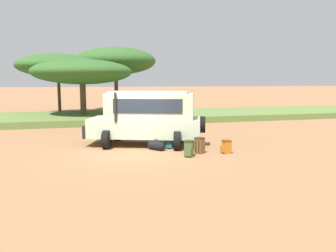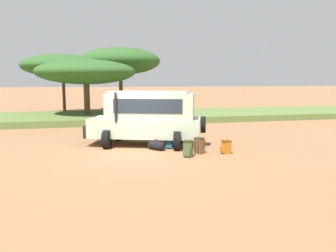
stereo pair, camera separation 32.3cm
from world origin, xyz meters
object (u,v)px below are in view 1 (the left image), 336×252
backpack_outermost (169,142)px  acacia_tree_far_left (58,66)px  safari_vehicle (147,117)px  backpack_beside_front_wheel (200,146)px  duffel_bag_low_black_case (156,146)px  backpack_cluster_center (226,147)px  backpack_near_rear_wheel (189,149)px  acacia_tree_left_mid (82,72)px  acacia_tree_centre_back (116,61)px

backpack_outermost → acacia_tree_far_left: bearing=108.8°
acacia_tree_far_left → backpack_outermost: bearing=-71.2°
safari_vehicle → acacia_tree_far_left: size_ratio=0.78×
backpack_beside_front_wheel → acacia_tree_far_left: (-6.37, 17.30, 3.86)m
backpack_outermost → duffel_bag_low_black_case: bearing=-161.9°
backpack_beside_front_wheel → backpack_cluster_center: bearing=-14.3°
backpack_near_rear_wheel → backpack_beside_front_wheel: bearing=36.9°
backpack_beside_front_wheel → backpack_near_rear_wheel: backpack_beside_front_wheel is taller
safari_vehicle → backpack_beside_front_wheel: (1.69, -2.21, -0.98)m
backpack_beside_front_wheel → backpack_cluster_center: (1.05, -0.27, -0.06)m
safari_vehicle → backpack_near_rear_wheel: bearing=-68.0°
safari_vehicle → acacia_tree_left_mid: bearing=104.7°
acacia_tree_centre_back → backpack_beside_front_wheel: bearing=-86.5°
backpack_cluster_center → backpack_outermost: bearing=141.7°
backpack_beside_front_wheel → backpack_cluster_center: size_ratio=1.21×
backpack_beside_front_wheel → backpack_near_rear_wheel: 0.76m
backpack_cluster_center → duffel_bag_low_black_case: bearing=152.6°
safari_vehicle → acacia_tree_far_left: 16.05m
backpack_cluster_center → duffel_bag_low_black_case: size_ratio=0.70×
backpack_outermost → duffel_bag_low_black_case: backpack_outermost is taller
acacia_tree_far_left → acacia_tree_centre_back: (5.14, 2.78, 0.63)m
duffel_bag_low_black_case → backpack_cluster_center: bearing=-27.4°
backpack_cluster_center → backpack_outermost: backpack_outermost is taller
backpack_near_rear_wheel → acacia_tree_left_mid: 14.04m
backpack_beside_front_wheel → acacia_tree_left_mid: acacia_tree_left_mid is taller
backpack_beside_front_wheel → acacia_tree_centre_back: 20.61m
safari_vehicle → acacia_tree_centre_back: 18.21m
safari_vehicle → backpack_beside_front_wheel: safari_vehicle is taller
safari_vehicle → backpack_cluster_center: bearing=-42.2°
acacia_tree_far_left → acacia_tree_centre_back: acacia_tree_centre_back is taller
acacia_tree_far_left → acacia_tree_left_mid: size_ratio=0.96×
backpack_beside_front_wheel → acacia_tree_left_mid: size_ratio=0.09×
backpack_beside_front_wheel → backpack_cluster_center: backpack_beside_front_wheel is taller
acacia_tree_centre_back → backpack_outermost: bearing=-89.1°
safari_vehicle → acacia_tree_left_mid: acacia_tree_left_mid is taller
backpack_near_rear_wheel → duffel_bag_low_black_case: (-0.94, 1.53, -0.12)m
acacia_tree_left_mid → backpack_outermost: bearing=-72.9°
backpack_outermost → acacia_tree_left_mid: 12.34m
safari_vehicle → acacia_tree_far_left: bearing=107.2°
backpack_beside_front_wheel → acacia_tree_far_left: size_ratio=0.09×
backpack_cluster_center → acacia_tree_far_left: size_ratio=0.08×
backpack_near_rear_wheel → acacia_tree_centre_back: size_ratio=0.08×
backpack_outermost → acacia_tree_far_left: size_ratio=0.09×
backpack_cluster_center → backpack_near_rear_wheel: 1.67m
acacia_tree_far_left → safari_vehicle: bearing=-72.8°
acacia_tree_centre_back → acacia_tree_far_left: bearing=-151.6°
backpack_beside_front_wheel → backpack_cluster_center: 1.08m
backpack_outermost → acacia_tree_left_mid: acacia_tree_left_mid is taller
backpack_outermost → backpack_near_rear_wheel: bearing=-80.0°
backpack_outermost → acacia_tree_left_mid: bearing=107.1°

